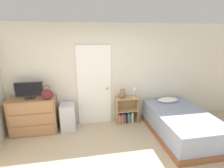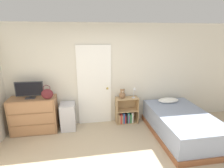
% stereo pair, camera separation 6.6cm
% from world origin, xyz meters
% --- Properties ---
extents(wall_back, '(10.00, 0.06, 2.55)m').
position_xyz_m(wall_back, '(0.00, 2.07, 1.27)').
color(wall_back, beige).
rests_on(wall_back, ground_plane).
extents(door_closed, '(0.85, 0.09, 2.04)m').
position_xyz_m(door_closed, '(-0.17, 2.01, 1.02)').
color(door_closed, white).
rests_on(door_closed, ground_plane).
extents(dresser, '(1.05, 0.44, 0.87)m').
position_xyz_m(dresser, '(-1.64, 1.79, 0.43)').
color(dresser, '#996B47').
rests_on(dresser, ground_plane).
extents(tv, '(0.61, 0.16, 0.39)m').
position_xyz_m(tv, '(-1.67, 1.79, 1.07)').
color(tv, '#2D2D33').
rests_on(tv, dresser).
extents(handbag, '(0.26, 0.10, 0.33)m').
position_xyz_m(handbag, '(-1.26, 1.66, 0.99)').
color(handbag, '#591E23').
rests_on(handbag, dresser).
extents(storage_bin, '(0.35, 0.42, 0.66)m').
position_xyz_m(storage_bin, '(-0.86, 1.81, 0.33)').
color(storage_bin, silver).
rests_on(storage_bin, ground_plane).
extents(bookshelf, '(0.58, 0.27, 0.69)m').
position_xyz_m(bookshelf, '(0.63, 1.88, 0.25)').
color(bookshelf, tan).
rests_on(bookshelf, ground_plane).
extents(teddy_bear, '(0.17, 0.17, 0.25)m').
position_xyz_m(teddy_bear, '(0.53, 1.88, 0.80)').
color(teddy_bear, '#8C6647').
rests_on(teddy_bear, bookshelf).
extents(desk_lamp, '(0.10, 0.10, 0.28)m').
position_xyz_m(desk_lamp, '(0.83, 1.84, 0.89)').
color(desk_lamp, silver).
rests_on(desk_lamp, bookshelf).
extents(bed, '(1.23, 1.94, 0.67)m').
position_xyz_m(bed, '(1.74, 1.06, 0.28)').
color(bed, brown).
rests_on(bed, ground_plane).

